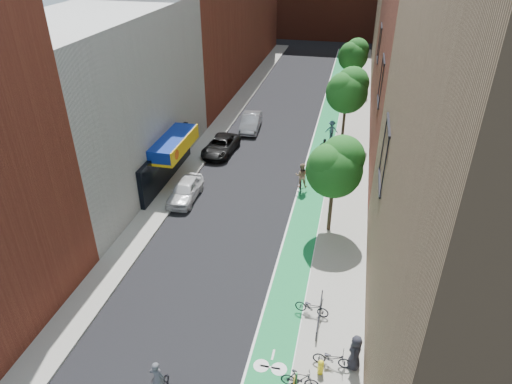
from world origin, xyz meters
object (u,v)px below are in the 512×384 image
Objects in this scene: parked_car_white at (185,190)px; parked_car_black at (221,146)px; pedestrian at (355,352)px; cyclist_lane_near at (301,179)px; cyclist_lane_mid at (324,153)px; fire_hydrant at (321,367)px; parked_car_silver at (251,122)px; cyclist_lane_far at (331,133)px.

parked_car_white is 0.88× the size of parked_car_black.
pedestrian is at bearing -45.72° from parked_car_white.
cyclist_lane_near is 5.28m from cyclist_lane_mid.
parked_car_white is 5.57× the size of fire_hydrant.
parked_car_silver is at bearing 80.36° from parked_car_black.
parked_car_white is at bearing 48.31° from cyclist_lane_far.
pedestrian reaches higher than parked_car_white.
parked_car_black is 5.76m from parked_car_silver.
parked_car_white is 0.92× the size of parked_car_silver.
fire_hydrant is at bearing -75.37° from parked_car_silver.
cyclist_lane_far is at bearing -14.68° from parked_car_silver.
parked_car_black is (0.28, 7.81, -0.05)m from parked_car_white.
parked_car_silver is 2.26× the size of cyclist_lane_far.
fire_hydrant is at bearing 95.05° from cyclist_lane_near.
cyclist_lane_mid is 20.28m from pedestrian.
cyclist_lane_mid reaches higher than parked_car_silver.
parked_car_white is 16.61m from fire_hydrant.
cyclist_lane_near is at bearing 19.28° from parked_car_white.
parked_car_white is 7.82m from parked_car_black.
cyclist_lane_mid is at bearing -160.55° from pedestrian.
parked_car_silver reaches higher than fire_hydrant.
cyclist_lane_far is (0.28, 4.03, 0.13)m from cyclist_lane_mid.
cyclist_lane_near reaches higher than cyclist_lane_mid.
parked_car_white is at bearing 49.78° from cyclist_lane_mid.
cyclist_lane_mid is at bearing -108.38° from cyclist_lane_near.
pedestrian is at bearing 92.59° from cyclist_lane_far.
cyclist_lane_mid is at bearing 40.85° from parked_car_white.
cyclist_lane_far is (7.63, -1.33, 0.14)m from parked_car_silver.
cyclist_lane_far is 24.24m from pedestrian.
parked_car_black is 8.67m from cyclist_lane_mid.
cyclist_lane_near reaches higher than pedestrian.
pedestrian is (4.35, -14.88, 0.02)m from cyclist_lane_near.
parked_car_black is 2.36× the size of cyclist_lane_far.
pedestrian is (10.55, -25.40, 0.28)m from parked_car_silver.
cyclist_lane_near reaches higher than parked_car_white.
cyclist_lane_mid reaches higher than parked_car_black.
cyclist_lane_mid is 1.13× the size of pedestrian.
pedestrian is 2.34× the size of fire_hydrant.
parked_car_black is 6.32× the size of fire_hydrant.
cyclist_lane_near reaches higher than fire_hydrant.
cyclist_lane_far is at bearing -162.70° from pedestrian.
pedestrian is (3.20, -20.03, 0.28)m from cyclist_lane_mid.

